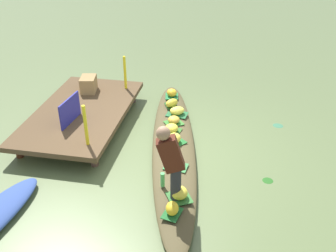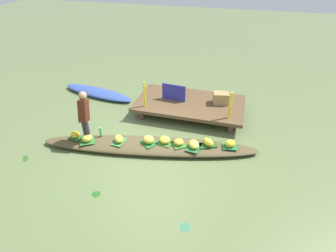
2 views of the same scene
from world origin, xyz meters
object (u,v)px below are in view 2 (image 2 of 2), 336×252
(banana_bunch_8, at_px, (179,142))
(market_banner, at_px, (174,92))
(banana_bunch_0, at_px, (194,144))
(banana_bunch_6, at_px, (230,143))
(banana_bunch_5, at_px, (165,140))
(moored_boat, at_px, (98,93))
(vendor_person, at_px, (84,114))
(banana_bunch_4, at_px, (208,142))
(water_bottle, at_px, (101,132))
(banana_bunch_1, at_px, (75,135))
(banana_bunch_3, at_px, (119,139))
(banana_bunch_7, at_px, (149,140))
(banana_bunch_2, at_px, (87,138))
(produce_crate, at_px, (221,98))
(vendor_boat, at_px, (149,146))

(banana_bunch_8, relative_size, market_banner, 0.33)
(banana_bunch_0, height_order, banana_bunch_6, banana_bunch_6)
(banana_bunch_5, relative_size, banana_bunch_6, 1.05)
(moored_boat, distance_m, vendor_person, 2.94)
(banana_bunch_0, bearing_deg, banana_bunch_4, 27.97)
(banana_bunch_5, height_order, banana_bunch_6, banana_bunch_6)
(water_bottle, bearing_deg, banana_bunch_1, -156.16)
(banana_bunch_3, distance_m, banana_bunch_5, 1.14)
(moored_boat, relative_size, banana_bunch_1, 11.87)
(moored_boat, bearing_deg, vendor_person, -55.24)
(moored_boat, xyz_separation_m, vendor_person, (1.15, -2.59, 0.81))
(banana_bunch_3, relative_size, banana_bunch_5, 1.07)
(banana_bunch_6, height_order, banana_bunch_7, banana_bunch_7)
(banana_bunch_3, bearing_deg, vendor_person, -175.44)
(banana_bunch_4, height_order, market_banner, market_banner)
(moored_boat, height_order, vendor_person, vendor_person)
(banana_bunch_7, bearing_deg, banana_bunch_2, -167.19)
(banana_bunch_8, bearing_deg, banana_bunch_3, -168.72)
(water_bottle, distance_m, market_banner, 2.51)
(moored_boat, relative_size, banana_bunch_6, 10.90)
(banana_bunch_5, xyz_separation_m, banana_bunch_8, (0.35, 0.02, -0.01))
(moored_boat, distance_m, produce_crate, 4.19)
(vendor_person, bearing_deg, vendor_boat, 8.58)
(banana_bunch_7, height_order, vendor_person, vendor_person)
(banana_bunch_7, bearing_deg, vendor_person, -171.86)
(vendor_boat, distance_m, banana_bunch_6, 1.98)
(moored_boat, bearing_deg, produce_crate, 8.50)
(moored_boat, relative_size, water_bottle, 10.99)
(banana_bunch_7, bearing_deg, moored_boat, 138.48)
(vendor_boat, xyz_separation_m, banana_bunch_8, (0.72, 0.12, 0.18))
(banana_bunch_3, xyz_separation_m, water_bottle, (-0.54, 0.12, 0.04))
(produce_crate, bearing_deg, banana_bunch_3, -133.30)
(banana_bunch_0, bearing_deg, produce_crate, 79.44)
(banana_bunch_2, relative_size, banana_bunch_4, 0.83)
(banana_bunch_0, xyz_separation_m, banana_bunch_7, (-1.11, -0.13, 0.01))
(vendor_boat, height_order, banana_bunch_6, banana_bunch_6)
(vendor_boat, distance_m, moored_boat, 3.57)
(banana_bunch_4, bearing_deg, vendor_boat, -168.42)
(vendor_boat, distance_m, banana_bunch_7, 0.20)
(banana_bunch_0, xyz_separation_m, banana_bunch_6, (0.84, 0.26, 0.00))
(moored_boat, bearing_deg, banana_bunch_5, -25.58)
(moored_boat, xyz_separation_m, banana_bunch_1, (0.82, -2.66, 0.20))
(banana_bunch_4, xyz_separation_m, vendor_person, (-2.95, -0.52, 0.61))
(banana_bunch_6, bearing_deg, vendor_boat, -168.77)
(banana_bunch_3, xyz_separation_m, vendor_person, (-0.80, -0.06, 0.62))
(banana_bunch_7, bearing_deg, produce_crate, 55.87)
(banana_bunch_0, xyz_separation_m, banana_bunch_2, (-2.60, -0.47, 0.01))
(banana_bunch_7, bearing_deg, vendor_boat, 67.34)
(banana_bunch_2, bearing_deg, banana_bunch_7, 12.81)
(banana_bunch_5, bearing_deg, banana_bunch_4, 10.09)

